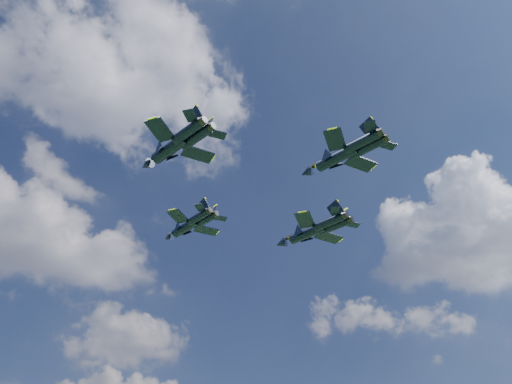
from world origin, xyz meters
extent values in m
cylinder|color=black|center=(-1.04, 14.32, 59.31)|extent=(4.71, 8.17, 1.64)
cone|color=black|center=(-3.10, 19.17, 59.31)|extent=(2.35, 2.78, 1.55)
ellipsoid|color=brown|center=(-2.21, 17.08, 59.81)|extent=(1.84, 2.74, 0.75)
cube|color=black|center=(-3.34, 11.36, 59.31)|extent=(4.63, 4.63, 0.16)
cube|color=black|center=(2.68, 13.92, 59.31)|extent=(4.22, 2.44, 0.16)
cube|color=black|center=(-0.62, 7.28, 59.31)|extent=(2.43, 2.55, 0.13)
cube|color=black|center=(3.73, 9.13, 59.31)|extent=(2.29, 1.55, 0.13)
cube|color=black|center=(0.35, 8.49, 60.58)|extent=(1.65, 2.25, 2.74)
cube|color=black|center=(2.19, 9.27, 60.58)|extent=(1.47, 2.69, 2.74)
cylinder|color=black|center=(-9.40, -6.84, 58.21)|extent=(5.23, 8.65, 1.74)
cone|color=black|center=(-11.75, -1.74, 58.21)|extent=(2.55, 2.98, 1.65)
ellipsoid|color=brown|center=(-10.74, -3.94, 58.74)|extent=(2.02, 2.91, 0.79)
cube|color=black|center=(-11.75, -10.06, 58.21)|extent=(4.89, 4.97, 0.17)
cube|color=black|center=(-5.42, -7.15, 58.21)|extent=(4.57, 2.73, 0.17)
cube|color=black|center=(-8.73, -14.32, 58.21)|extent=(2.56, 2.73, 0.14)
cube|color=black|center=(-4.15, -12.21, 58.21)|extent=(2.40, 1.58, 0.14)
cube|color=black|center=(-7.73, -13.01, 59.56)|extent=(1.83, 2.35, 2.92)
cube|color=black|center=(-5.80, -12.12, 59.56)|extent=(1.59, 2.85, 2.92)
cylinder|color=black|center=(19.55, 6.41, 58.53)|extent=(6.09, 9.33, 1.91)
cone|color=black|center=(16.72, 11.86, 58.53)|extent=(2.87, 3.27, 1.80)
ellipsoid|color=brown|center=(17.94, 9.51, 59.12)|extent=(2.32, 3.17, 0.87)
cube|color=black|center=(17.15, 2.77, 58.53)|extent=(5.26, 5.49, 0.19)
cube|color=black|center=(23.91, 6.29, 58.53)|extent=(5.11, 3.21, 0.19)
cube|color=black|center=(20.68, -1.72, 58.53)|extent=(2.75, 2.99, 0.15)
cube|color=black|center=(25.56, 0.83, 58.53)|extent=(2.56, 1.61, 0.15)
cube|color=black|center=(21.70, -0.23, 60.02)|extent=(2.11, 2.48, 3.19)
cube|color=black|center=(23.76, 0.84, 60.02)|extent=(1.77, 3.08, 3.19)
cylinder|color=black|center=(14.55, -12.89, 59.66)|extent=(5.56, 8.73, 1.77)
cone|color=black|center=(11.99, -7.78, 59.66)|extent=(2.65, 3.04, 1.68)
ellipsoid|color=brown|center=(13.09, -9.98, 60.20)|extent=(2.13, 2.95, 0.81)
cube|color=black|center=(12.27, -16.24, 59.66)|extent=(4.92, 5.10, 0.18)
cube|color=black|center=(18.61, -13.06, 59.66)|extent=(4.73, 2.92, 0.18)
cube|color=black|center=(15.49, -20.47, 59.66)|extent=(2.57, 2.78, 0.14)
cube|color=black|center=(20.07, -18.17, 59.66)|extent=(2.40, 1.53, 0.14)
cube|color=black|center=(16.46, -19.10, 61.04)|extent=(1.94, 2.34, 2.97)
cube|color=black|center=(18.39, -18.13, 61.04)|extent=(1.64, 2.88, 2.97)
camera|label=1|loc=(-18.88, -61.08, 10.99)|focal=35.00mm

